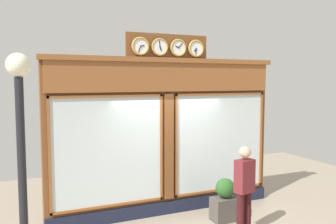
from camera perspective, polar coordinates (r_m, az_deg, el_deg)
name	(u,v)px	position (r m, az deg, el deg)	size (l,w,h in m)	color
shop_facade	(166,135)	(7.80, -0.37, -3.68)	(5.24, 0.42, 3.88)	brown
pedestrian	(244,187)	(6.94, 12.11, -11.56)	(0.40, 0.30, 1.69)	#3A1316
street_lamp	(21,144)	(4.56, -22.44, -4.69)	(0.28, 0.28, 3.22)	black
planter_box	(225,209)	(7.76, 9.10, -15.06)	(0.56, 0.36, 0.49)	#4C4742
planter_shrub	(225,188)	(7.62, 9.15, -11.91)	(0.41, 0.41, 0.41)	#285623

